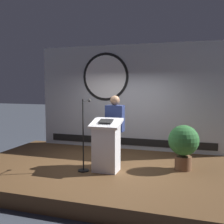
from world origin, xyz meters
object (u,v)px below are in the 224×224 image
(podium, at_px, (106,146))
(speaker_person, at_px, (115,130))
(microphone_stand, at_px, (84,146))
(potted_plant, at_px, (184,143))

(podium, relative_size, speaker_person, 0.71)
(speaker_person, height_order, microphone_stand, speaker_person)
(podium, distance_m, microphone_stand, 0.48)
(podium, distance_m, potted_plant, 1.67)
(microphone_stand, relative_size, potted_plant, 1.58)
(speaker_person, distance_m, potted_plant, 1.54)
(podium, height_order, speaker_person, speaker_person)
(podium, relative_size, potted_plant, 1.15)
(microphone_stand, bearing_deg, podium, 12.48)
(speaker_person, bearing_deg, microphone_stand, -131.01)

